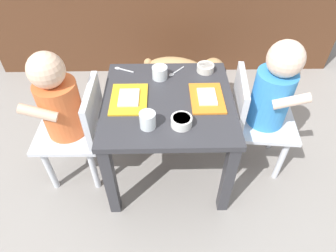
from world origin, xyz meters
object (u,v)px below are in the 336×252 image
(dining_table, at_px, (168,114))
(veggie_bowl_far, at_px, (205,68))
(dog, at_px, (184,72))
(food_tray_left, at_px, (129,99))
(spoon_by_left_tray, at_px, (122,69))
(water_cup_left, at_px, (160,73))
(veggie_bowl_near, at_px, (181,121))
(seated_child_right, at_px, (269,96))
(food_tray_right, at_px, (207,98))
(seated_child_left, at_px, (63,107))
(water_cup_right, at_px, (148,121))
(spoon_by_right_tray, at_px, (175,72))

(dining_table, height_order, veggie_bowl_far, veggie_bowl_far)
(dog, bearing_deg, food_tray_left, -116.74)
(spoon_by_left_tray, bearing_deg, water_cup_left, -20.58)
(veggie_bowl_near, bearing_deg, seated_child_right, 25.78)
(food_tray_right, height_order, veggie_bowl_far, veggie_bowl_far)
(veggie_bowl_near, bearing_deg, food_tray_left, 143.52)
(seated_child_left, xyz_separation_m, water_cup_right, (0.35, -0.14, 0.05))
(dining_table, distance_m, food_tray_left, 0.18)
(dining_table, distance_m, food_tray_right, 0.18)
(dining_table, relative_size, water_cup_left, 7.95)
(food_tray_right, bearing_deg, food_tray_left, 180.00)
(food_tray_right, bearing_deg, spoon_by_right_tray, 123.36)
(dog, xyz_separation_m, veggie_bowl_near, (-0.06, -0.67, 0.24))
(dining_table, xyz_separation_m, food_tray_left, (-0.16, 0.00, 0.09))
(dog, distance_m, veggie_bowl_far, 0.41)
(dining_table, bearing_deg, seated_child_right, 4.46)
(water_cup_right, relative_size, spoon_by_left_tray, 0.67)
(veggie_bowl_near, bearing_deg, dog, 85.25)
(dining_table, xyz_separation_m, spoon_by_right_tray, (0.04, 0.19, 0.08))
(water_cup_left, bearing_deg, veggie_bowl_far, 13.40)
(food_tray_left, bearing_deg, dining_table, -0.31)
(food_tray_left, relative_size, spoon_by_left_tray, 2.07)
(dog, relative_size, veggie_bowl_far, 6.10)
(seated_child_left, xyz_separation_m, dog, (0.53, 0.54, -0.20))
(dining_table, distance_m, water_cup_right, 0.21)
(food_tray_right, xyz_separation_m, veggie_bowl_near, (-0.11, -0.15, 0.01))
(seated_child_left, bearing_deg, seated_child_right, 3.16)
(water_cup_right, bearing_deg, veggie_bowl_near, 2.14)
(dog, xyz_separation_m, food_tray_right, (0.06, -0.52, 0.23))
(food_tray_left, bearing_deg, spoon_by_left_tray, 102.49)
(food_tray_right, bearing_deg, dog, 96.23)
(spoon_by_left_tray, distance_m, spoon_by_right_tray, 0.25)
(dining_table, xyz_separation_m, water_cup_left, (-0.03, 0.15, 0.10))
(veggie_bowl_near, height_order, veggie_bowl_far, veggie_bowl_near)
(water_cup_right, relative_size, spoon_by_right_tray, 0.79)
(seated_child_left, height_order, water_cup_right, seated_child_left)
(seated_child_left, bearing_deg, veggie_bowl_near, -16.12)
(dog, bearing_deg, dining_table, -101.14)
(dog, distance_m, food_tray_right, 0.57)
(dining_table, bearing_deg, veggie_bowl_far, 49.05)
(dog, bearing_deg, spoon_by_left_tray, -135.48)
(water_cup_right, height_order, veggie_bowl_far, water_cup_right)
(food_tray_right, distance_m, spoon_by_left_tray, 0.43)
(water_cup_left, bearing_deg, food_tray_left, -130.00)
(water_cup_left, relative_size, veggie_bowl_far, 0.87)
(water_cup_right, distance_m, spoon_by_left_tray, 0.40)
(seated_child_left, height_order, water_cup_left, seated_child_left)
(water_cup_left, distance_m, spoon_by_left_tray, 0.19)
(water_cup_right, distance_m, veggie_bowl_far, 0.44)
(spoon_by_right_tray, bearing_deg, spoon_by_left_tray, 173.33)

